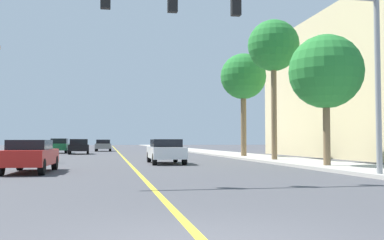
{
  "coord_description": "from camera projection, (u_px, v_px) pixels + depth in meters",
  "views": [
    {
      "loc": [
        -1.24,
        -5.36,
        1.32
      ],
      "look_at": [
        3.6,
        20.14,
        2.53
      ],
      "focal_mm": 41.66,
      "sensor_mm": 36.0,
      "label": 1
    }
  ],
  "objects": [
    {
      "name": "sidewalk_left",
      "position": [
        20.0,
        153.0,
        44.81
      ],
      "size": [
        3.97,
        168.0,
        0.15
      ],
      "primitive_type": "cube",
      "color": "#9E9B93",
      "rests_on": "ground"
    },
    {
      "name": "sidewalk_right",
      "position": [
        211.0,
        152.0,
        48.49
      ],
      "size": [
        3.97,
        168.0,
        0.15
      ],
      "primitive_type": "cube",
      "color": "#B2ADA3",
      "rests_on": "ground"
    },
    {
      "name": "car_gray",
      "position": [
        103.0,
        145.0,
        56.06
      ],
      "size": [
        2.03,
        4.14,
        1.47
      ],
      "rotation": [
        0.0,
        0.0,
        -0.03
      ],
      "color": "slate",
      "rests_on": "ground"
    },
    {
      "name": "ground",
      "position": [
        119.0,
        153.0,
        46.65
      ],
      "size": [
        192.0,
        192.0,
        0.0
      ],
      "primitive_type": "plane",
      "color": "#47474C"
    },
    {
      "name": "car_green",
      "position": [
        59.0,
        146.0,
        47.56
      ],
      "size": [
        1.92,
        3.96,
        1.56
      ],
      "rotation": [
        0.0,
        0.0,
        3.12
      ],
      "color": "#196638",
      "rests_on": "ground"
    },
    {
      "name": "lane_marking_center",
      "position": [
        119.0,
        153.0,
        46.65
      ],
      "size": [
        0.16,
        144.0,
        0.01
      ],
      "primitive_type": "cube",
      "color": "yellow",
      "rests_on": "ground"
    },
    {
      "name": "car_black",
      "position": [
        79.0,
        146.0,
        44.12
      ],
      "size": [
        2.12,
        4.02,
        1.48
      ],
      "rotation": [
        0.0,
        0.0,
        0.04
      ],
      "color": "black",
      "rests_on": "ground"
    },
    {
      "name": "car_red",
      "position": [
        30.0,
        155.0,
        18.47
      ],
      "size": [
        1.86,
        4.38,
        1.35
      ],
      "rotation": [
        0.0,
        0.0,
        -0.04
      ],
      "color": "red",
      "rests_on": "ground"
    },
    {
      "name": "palm_mid",
      "position": [
        274.0,
        47.0,
        28.18
      ],
      "size": [
        3.25,
        3.25,
        8.83
      ],
      "color": "brown",
      "rests_on": "sidewalk_right"
    },
    {
      "name": "car_white",
      "position": [
        166.0,
        151.0,
        25.7
      ],
      "size": [
        1.87,
        4.5,
        1.4
      ],
      "rotation": [
        0.0,
        0.0,
        -0.01
      ],
      "color": "white",
      "rests_on": "ground"
    },
    {
      "name": "palm_far",
      "position": [
        243.0,
        77.0,
        34.73
      ],
      "size": [
        3.56,
        3.56,
        7.98
      ],
      "color": "brown",
      "rests_on": "sidewalk_right"
    },
    {
      "name": "traffic_signal_mast",
      "position": [
        265.0,
        26.0,
        15.24
      ],
      "size": [
        12.51,
        0.36,
        6.75
      ],
      "color": "gray",
      "rests_on": "sidewalk_right"
    },
    {
      "name": "palm_near",
      "position": [
        326.0,
        72.0,
        21.49
      ],
      "size": [
        3.57,
        3.57,
        6.3
      ],
      "color": "brown",
      "rests_on": "sidewalk_right"
    }
  ]
}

